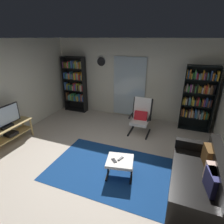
{
  "coord_description": "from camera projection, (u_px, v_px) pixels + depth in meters",
  "views": [
    {
      "loc": [
        1.61,
        -2.98,
        2.62
      ],
      "look_at": [
        0.13,
        0.82,
        0.94
      ],
      "focal_mm": 29.19,
      "sensor_mm": 36.0,
      "label": 1
    }
  ],
  "objects": [
    {
      "name": "bookshelf_near_sofa",
      "position": [
        198.0,
        97.0,
        5.26
      ],
      "size": [
        0.87,
        0.3,
        1.91
      ],
      "color": "black",
      "rests_on": "ground"
    },
    {
      "name": "tv_stand",
      "position": [
        8.0,
        133.0,
        4.67
      ],
      "size": [
        0.4,
        1.38,
        0.52
      ],
      "color": "tan",
      "rests_on": "ground"
    },
    {
      "name": "wall_clock",
      "position": [
        101.0,
        62.0,
        6.18
      ],
      "size": [
        0.29,
        0.03,
        0.29
      ],
      "color": "silver"
    },
    {
      "name": "television",
      "position": [
        4.0,
        118.0,
        4.49
      ],
      "size": [
        0.2,
        0.9,
        0.54
      ],
      "color": "black",
      "rests_on": "tv_stand"
    },
    {
      "name": "glass_door_panel",
      "position": [
        129.0,
        87.0,
        6.16
      ],
      "size": [
        1.1,
        0.01,
        2.0
      ],
      "primitive_type": "cube",
      "color": "silver"
    },
    {
      "name": "area_rug",
      "position": [
        112.0,
        170.0,
        3.88
      ],
      "size": [
        2.67,
        1.71,
        0.01
      ],
      "primitive_type": "cube",
      "color": "navy",
      "rests_on": "ground"
    },
    {
      "name": "ground_plane",
      "position": [
        93.0,
        163.0,
        4.1
      ],
      "size": [
        7.02,
        7.02,
        0.0
      ],
      "primitive_type": "plane",
      "color": "#C0B2A2"
    },
    {
      "name": "bookshelf_near_tv",
      "position": [
        75.0,
        83.0,
        6.66
      ],
      "size": [
        0.85,
        0.3,
        2.0
      ],
      "color": "black",
      "rests_on": "ground"
    },
    {
      "name": "cell_phone",
      "position": [
        114.0,
        161.0,
        3.57
      ],
      "size": [
        0.15,
        0.15,
        0.01
      ],
      "primitive_type": "cube",
      "rotation": [
        0.0,
        0.0,
        0.8
      ],
      "color": "black",
      "rests_on": "ottoman"
    },
    {
      "name": "leather_sofa",
      "position": [
        199.0,
        181.0,
        3.16
      ],
      "size": [
        0.82,
        1.83,
        0.81
      ],
      "color": "black",
      "rests_on": "ground"
    },
    {
      "name": "lounge_armchair",
      "position": [
        141.0,
        115.0,
        5.25
      ],
      "size": [
        0.56,
        0.65,
        1.02
      ],
      "color": "black",
      "rests_on": "ground"
    },
    {
      "name": "wall_back",
      "position": [
        131.0,
        80.0,
        6.11
      ],
      "size": [
        5.6,
        0.06,
        2.6
      ],
      "primitive_type": "cube",
      "color": "beige",
      "rests_on": "ground"
    },
    {
      "name": "ottoman",
      "position": [
        120.0,
        163.0,
        3.63
      ],
      "size": [
        0.6,
        0.57,
        0.37
      ],
      "color": "white",
      "rests_on": "ground"
    },
    {
      "name": "tv_remote",
      "position": [
        121.0,
        159.0,
        3.62
      ],
      "size": [
        0.09,
        0.15,
        0.02
      ],
      "primitive_type": "cube",
      "rotation": [
        0.0,
        0.0,
        -0.37
      ],
      "color": "black",
      "rests_on": "ottoman"
    }
  ]
}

